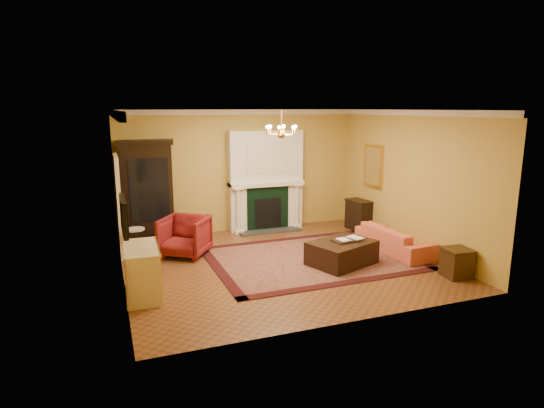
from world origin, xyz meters
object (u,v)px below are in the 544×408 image
wingback_armchair (185,234)px  pedestal_table (136,242)px  commode (142,271)px  end_table (457,264)px  china_cabinet (148,194)px  console_table (359,215)px  coral_sofa (395,235)px  leather_ottoman (342,253)px

wingback_armchair → pedestal_table: bearing=-145.6°
wingback_armchair → commode: bearing=-85.1°
pedestal_table → end_table: bearing=-28.7°
china_cabinet → commode: 3.31m
console_table → wingback_armchair: bearing=179.5°
wingback_armchair → coral_sofa: (4.25, -1.34, -0.09)m
commode → leather_ottoman: bearing=5.0°
wingback_armchair → commode: wingback_armchair is taller
wingback_armchair → coral_sofa: wingback_armchair is taller
end_table → leather_ottoman: (-1.63, 1.33, -0.01)m
pedestal_table → end_table: (5.42, -2.97, -0.14)m
china_cabinet → pedestal_table: size_ratio=3.31×
commode → console_table: bearing=25.5°
pedestal_table → end_table: pedestal_table is taller
china_cabinet → coral_sofa: 5.58m
pedestal_table → end_table: size_ratio=1.32×
end_table → console_table: 3.53m
end_table → wingback_armchair: bearing=146.1°
china_cabinet → console_table: bearing=-1.5°
china_cabinet → coral_sofa: china_cabinet is taller
pedestal_table → leather_ottoman: 4.13m
china_cabinet → coral_sofa: size_ratio=1.18×
wingback_armchair → commode: (-1.02, -1.85, -0.04)m
pedestal_table → console_table: console_table is taller
console_table → commode: bearing=-164.0°
pedestal_table → console_table: (5.48, 0.55, -0.02)m
end_table → leather_ottoman: end_table is taller
wingback_armchair → console_table: bearing=40.7°
pedestal_table → commode: size_ratio=0.60×
coral_sofa → end_table: coral_sofa is taller
commode → coral_sofa: 5.29m
china_cabinet → wingback_armchair: size_ratio=2.44×
coral_sofa → end_table: (0.18, -1.64, -0.12)m
leather_ottoman → end_table: bearing=-59.3°
china_cabinet → leather_ottoman: china_cabinet is taller
commode → end_table: size_ratio=2.18×
wingback_armchair → pedestal_table: (-0.99, -0.01, -0.07)m
wingback_armchair → console_table: 4.52m
pedestal_table → leather_ottoman: pedestal_table is taller
coral_sofa → console_table: 1.90m
leather_ottoman → commode: bearing=162.8°
wingback_armchair → leather_ottoman: size_ratio=0.75×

